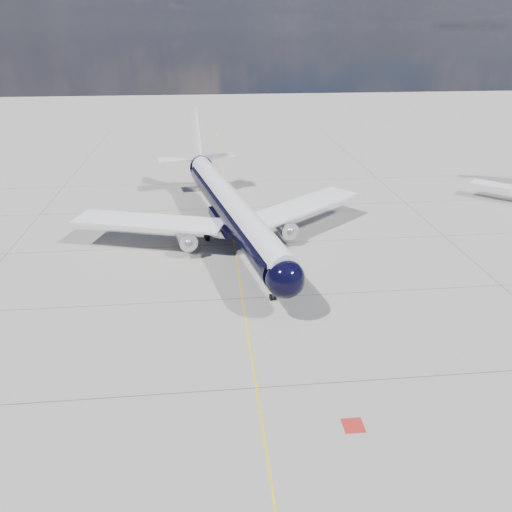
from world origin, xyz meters
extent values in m
plane|color=gray|center=(0.00, 30.00, 0.00)|extent=(320.00, 320.00, 0.00)
cube|color=yellow|center=(0.00, 25.00, 0.00)|extent=(0.16, 160.00, 0.01)
cube|color=maroon|center=(6.80, -10.00, 0.00)|extent=(1.60, 1.60, 0.01)
cylinder|color=black|center=(-0.10, 26.44, 4.43)|extent=(11.69, 40.11, 4.01)
sphere|color=black|center=(3.98, 5.73, 4.43)|extent=(4.71, 4.71, 4.01)
cone|color=black|center=(-4.90, 50.76, 5.06)|extent=(5.36, 8.02, 4.01)
cylinder|color=silver|center=(-0.10, 26.44, 5.43)|extent=(11.23, 42.01, 3.13)
cube|color=black|center=(4.02, 5.52, 5.01)|extent=(2.73, 1.73, 0.58)
cube|color=silver|center=(-11.28, 25.85, 3.48)|extent=(20.92, 10.92, 0.34)
cube|color=silver|center=(10.46, 30.13, 3.48)|extent=(19.04, 16.88, 0.34)
cube|color=black|center=(-0.10, 26.44, 2.95)|extent=(6.39, 11.21, 1.06)
cylinder|color=silver|center=(-6.43, 23.04, 2.27)|extent=(3.26, 5.22, 2.36)
cylinder|color=silver|center=(7.03, 25.69, 2.27)|extent=(3.26, 5.22, 2.36)
sphere|color=gray|center=(-6.00, 20.86, 2.27)|extent=(1.36, 1.36, 1.16)
sphere|color=gray|center=(7.46, 23.52, 2.27)|extent=(1.36, 1.36, 1.16)
cube|color=silver|center=(-6.47, 23.25, 3.06)|extent=(0.88, 3.36, 1.16)
cube|color=silver|center=(6.99, 25.90, 3.06)|extent=(0.88, 3.36, 1.16)
cube|color=silver|center=(-4.80, 50.24, 10.45)|extent=(1.63, 6.63, 9.00)
cube|color=silver|center=(-4.90, 50.76, 5.91)|extent=(14.11, 5.96, 0.23)
cylinder|color=gray|center=(3.26, 9.35, 1.32)|extent=(0.22, 0.22, 2.22)
cylinder|color=black|center=(3.05, 9.31, 0.37)|extent=(0.33, 0.76, 0.74)
cylinder|color=black|center=(3.47, 9.39, 0.37)|extent=(0.33, 0.76, 0.74)
cylinder|color=gray|center=(-3.72, 27.34, 1.42)|extent=(0.32, 0.32, 2.00)
cylinder|color=gray|center=(2.90, 28.64, 1.42)|extent=(0.32, 0.32, 2.00)
cylinder|color=black|center=(-3.61, 26.77, 0.58)|extent=(0.69, 1.23, 1.16)
cylinder|color=black|center=(-3.84, 27.90, 0.58)|extent=(0.69, 1.23, 1.16)
cylinder|color=black|center=(3.01, 28.07, 0.58)|extent=(0.69, 1.23, 1.16)
cylinder|color=black|center=(2.79, 29.21, 0.58)|extent=(0.69, 1.23, 1.16)
cube|color=silver|center=(47.48, 38.84, 2.45)|extent=(10.93, 10.87, 0.22)
camera|label=1|loc=(-3.37, -37.72, 27.27)|focal=35.00mm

